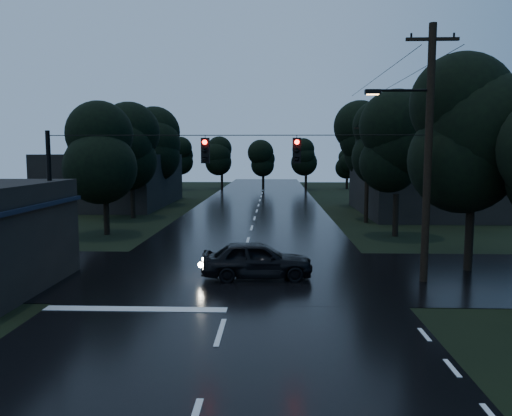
{
  "coord_description": "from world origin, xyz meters",
  "views": [
    {
      "loc": [
        1.51,
        -8.69,
        5.09
      ],
      "look_at": [
        0.67,
        14.72,
        2.52
      ],
      "focal_mm": 35.0,
      "sensor_mm": 36.0,
      "label": 1
    }
  ],
  "objects": [
    {
      "name": "cross_street",
      "position": [
        0.0,
        12.0,
        0.0
      ],
      "size": [
        60.0,
        9.0,
        0.02
      ],
      "primitive_type": "cube",
      "color": "black",
      "rests_on": "ground"
    },
    {
      "name": "tree_corner_near",
      "position": [
        10.0,
        13.0,
        5.99
      ],
      "size": [
        4.48,
        4.48,
        9.44
      ],
      "color": "black",
      "rests_on": "ground"
    },
    {
      "name": "car",
      "position": [
        0.84,
        11.33,
        0.77
      ],
      "size": [
        4.65,
        2.16,
        1.54
      ],
      "primitive_type": "imported",
      "rotation": [
        0.0,
        0.0,
        1.65
      ],
      "color": "black",
      "rests_on": "ground"
    },
    {
      "name": "tree_left_b",
      "position": [
        -9.6,
        30.0,
        5.62
      ],
      "size": [
        4.2,
        4.2,
        8.85
      ],
      "color": "black",
      "rests_on": "ground"
    },
    {
      "name": "building_far_left",
      "position": [
        -14.0,
        40.0,
        2.5
      ],
      "size": [
        10.0,
        16.0,
        5.0
      ],
      "primitive_type": "cube",
      "color": "black",
      "rests_on": "ground"
    },
    {
      "name": "tree_right_c",
      "position": [
        10.2,
        40.0,
        6.37
      ],
      "size": [
        4.76,
        4.76,
        10.03
      ],
      "color": "black",
      "rests_on": "ground"
    },
    {
      "name": "tree_left_a",
      "position": [
        -9.0,
        22.0,
        5.24
      ],
      "size": [
        3.92,
        3.92,
        8.26
      ],
      "color": "black",
      "rests_on": "ground"
    },
    {
      "name": "utility_pole_main",
      "position": [
        7.41,
        11.0,
        5.26
      ],
      "size": [
        3.5,
        0.3,
        10.0
      ],
      "color": "black",
      "rests_on": "ground"
    },
    {
      "name": "tree_right_a",
      "position": [
        9.0,
        22.0,
        5.62
      ],
      "size": [
        4.2,
        4.2,
        8.85
      ],
      "color": "black",
      "rests_on": "ground"
    },
    {
      "name": "tree_left_c",
      "position": [
        -10.2,
        40.0,
        5.99
      ],
      "size": [
        4.48,
        4.48,
        9.44
      ],
      "color": "black",
      "rests_on": "ground"
    },
    {
      "name": "building_far_right",
      "position": [
        14.0,
        34.0,
        2.2
      ],
      "size": [
        10.0,
        14.0,
        4.4
      ],
      "primitive_type": "cube",
      "color": "black",
      "rests_on": "ground"
    },
    {
      "name": "anchor_pole_left",
      "position": [
        -7.5,
        11.0,
        3.0
      ],
      "size": [
        0.18,
        0.18,
        6.0
      ],
      "primitive_type": "cylinder",
      "color": "black",
      "rests_on": "ground"
    },
    {
      "name": "tree_right_b",
      "position": [
        9.6,
        30.0,
        5.99
      ],
      "size": [
        4.48,
        4.48,
        9.44
      ],
      "color": "black",
      "rests_on": "ground"
    },
    {
      "name": "span_signals",
      "position": [
        0.56,
        10.99,
        5.24
      ],
      "size": [
        15.0,
        0.37,
        1.12
      ],
      "color": "black",
      "rests_on": "ground"
    },
    {
      "name": "utility_pole_far",
      "position": [
        8.3,
        28.0,
        3.88
      ],
      "size": [
        2.0,
        0.3,
        7.5
      ],
      "color": "black",
      "rests_on": "ground"
    },
    {
      "name": "main_road",
      "position": [
        0.0,
        30.0,
        0.0
      ],
      "size": [
        12.0,
        120.0,
        0.02
      ],
      "primitive_type": "cube",
      "color": "black",
      "rests_on": "ground"
    }
  ]
}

